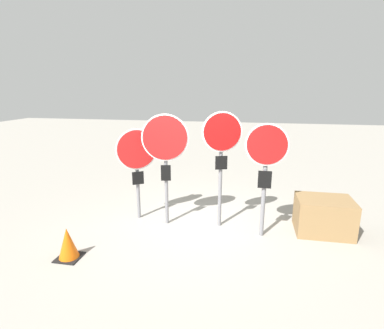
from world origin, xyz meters
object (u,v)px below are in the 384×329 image
traffic_cone_0 (68,243)px  stop_sign_1 (165,147)px  stop_sign_0 (137,156)px  storage_crate (324,216)px  stop_sign_2 (222,146)px  stop_sign_3 (266,160)px

traffic_cone_0 → stop_sign_1: bearing=50.9°
stop_sign_0 → traffic_cone_0: size_ratio=3.64×
traffic_cone_0 → storage_crate: storage_crate is taller
stop_sign_1 → stop_sign_2: size_ratio=0.98×
stop_sign_2 → storage_crate: stop_sign_2 is taller
stop_sign_2 → traffic_cone_0: size_ratio=4.33×
stop_sign_0 → traffic_cone_0: (-0.62, -1.77, -1.16)m
stop_sign_1 → stop_sign_3: bearing=-17.2°
stop_sign_0 → traffic_cone_0: 2.21m
traffic_cone_0 → stop_sign_0: bearing=70.6°
stop_sign_1 → storage_crate: (3.21, 0.25, -1.33)m
stop_sign_0 → stop_sign_2: size_ratio=0.84×
stop_sign_0 → stop_sign_3: bearing=-39.5°
storage_crate → stop_sign_1: bearing=-175.6°
stop_sign_3 → stop_sign_0: bearing=173.5°
stop_sign_0 → stop_sign_1: (0.68, -0.17, 0.26)m
stop_sign_3 → traffic_cone_0: bearing=-155.6°
stop_sign_0 → stop_sign_2: 1.83m
stop_sign_2 → stop_sign_3: bearing=-36.1°
stop_sign_3 → stop_sign_1: bearing=175.8°
stop_sign_2 → stop_sign_0: bearing=161.3°
stop_sign_2 → storage_crate: (2.08, 0.13, -1.38)m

